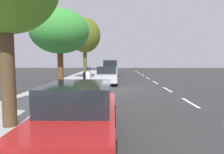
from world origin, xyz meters
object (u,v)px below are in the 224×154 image
Objects in this scene: parked_sedan_red_far at (79,114)px; cyclist_with_backpack at (88,78)px; street_tree_mid_block at (60,32)px; street_tree_near_cyclist at (85,36)px; parked_suv_grey_second at (110,68)px; bicycle_at_curb at (91,90)px; parked_suv_black_nearest at (110,66)px; parked_sedan_silver_mid at (107,75)px.

cyclist_with_backpack is (0.70, -6.68, 0.28)m from parked_sedan_red_far.
street_tree_near_cyclist is at bearing -90.00° from street_tree_mid_block.
street_tree_mid_block reaches higher than parked_sedan_red_far.
street_tree_mid_block reaches higher than parked_suv_grey_second.
cyclist_with_backpack reaches higher than parked_sedan_red_far.
parked_suv_grey_second is at bearing -92.97° from bicycle_at_curb.
bicycle_at_curb is 0.98× the size of cyclist_with_backpack.
street_tree_near_cyclist is (1.76, -9.42, 4.16)m from bicycle_at_curb.
parked_sedan_red_far is at bearing 98.14° from street_tree_near_cyclist.
parked_sedan_red_far is 2.66× the size of bicycle_at_curb.
parked_suv_grey_second is at bearing -90.74° from parked_sedan_red_far.
bicycle_at_curb is 0.35× the size of street_tree_mid_block.
parked_suv_grey_second is 0.76× the size of street_tree_near_cyclist.
parked_sedan_red_far is at bearing 95.98° from cyclist_with_backpack.
parked_suv_black_nearest reaches higher than parked_sedan_red_far.
parked_suv_black_nearest is 21.16m from bicycle_at_curb.
parked_suv_grey_second is 8.36m from parked_sedan_silver_mid.
parked_suv_black_nearest is 6.85m from parked_suv_grey_second.
street_tree_near_cyclist reaches higher than parked_sedan_silver_mid.
parked_sedan_silver_mid is 2.61× the size of cyclist_with_backpack.
parked_sedan_red_far is at bearing 89.25° from parked_sedan_silver_mid.
parked_suv_black_nearest is 27.37m from parked_sedan_red_far.
parked_sedan_red_far is 16.25m from street_tree_near_cyclist.
street_tree_mid_block is (1.76, -0.23, 3.30)m from bicycle_at_curb.
parked_suv_black_nearest is 12.45m from street_tree_near_cyclist.
cyclist_with_backpack is 0.35× the size of street_tree_mid_block.
parked_suv_black_nearest is 2.83× the size of cyclist_with_backpack.
parked_sedan_red_far is 6.72m from cyclist_with_backpack.
parked_sedan_silver_mid is 12.16m from parked_sedan_red_far.
parked_sedan_silver_mid is 5.67m from street_tree_near_cyclist.
street_tree_mid_block is at bearing -7.51° from bicycle_at_curb.
street_tree_mid_block is at bearing 79.90° from parked_suv_grey_second.
street_tree_near_cyclist is at bearing -55.53° from parked_sedan_silver_mid.
bicycle_at_curb is (0.47, -6.22, -0.39)m from parked_sedan_red_far.
street_tree_near_cyclist is (2.50, 4.87, 3.50)m from parked_suv_grey_second.
street_tree_near_cyclist is at bearing -79.40° from bicycle_at_curb.
parked_suv_black_nearest is 1.00× the size of street_tree_mid_block.
street_tree_mid_block reaches higher than bicycle_at_curb.
parked_suv_black_nearest is at bearing -89.79° from parked_sedan_silver_mid.
parked_suv_black_nearest is 0.77× the size of street_tree_near_cyclist.
street_tree_mid_block reaches higher than parked_sedan_silver_mid.
cyclist_with_backpack is (0.86, 5.48, 0.28)m from parked_sedan_silver_mid.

